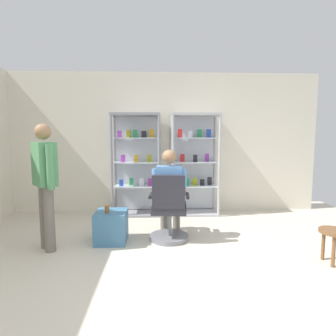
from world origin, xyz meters
TOP-DOWN VIEW (x-y plane):
  - ground_plane at (0.00, 0.00)m, footprint 7.20×7.20m
  - back_wall at (0.00, 3.00)m, footprint 6.00×0.10m
  - display_cabinet_left at (-0.55, 2.76)m, footprint 0.90×0.45m
  - display_cabinet_right at (0.55, 2.76)m, footprint 0.90×0.45m
  - office_chair at (0.00, 1.34)m, footprint 0.58×0.56m
  - seated_shopkeeper at (0.02, 1.51)m, footprint 0.51×0.59m
  - storage_crate at (-0.81, 1.35)m, footprint 0.43×0.46m
  - tea_glass at (-0.85, 1.28)m, footprint 0.06×0.06m
  - standing_customer at (-1.59, 1.11)m, footprint 0.40×0.43m
  - wooden_stool at (1.87, 0.57)m, footprint 0.32×0.32m

SIDE VIEW (x-z plane):
  - ground_plane at x=0.00m, z-range 0.00..0.00m
  - storage_crate at x=-0.81m, z-range 0.00..0.43m
  - wooden_stool at x=1.87m, z-range 0.12..0.52m
  - office_chair at x=0.00m, z-range -0.09..0.87m
  - tea_glass at x=-0.85m, z-range 0.43..0.53m
  - seated_shopkeeper at x=0.02m, z-range 0.07..1.36m
  - standing_customer at x=-1.59m, z-range 0.12..1.75m
  - display_cabinet_right at x=0.55m, z-range 0.01..1.91m
  - display_cabinet_left at x=-0.55m, z-range 0.02..1.92m
  - back_wall at x=0.00m, z-range 0.00..2.70m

